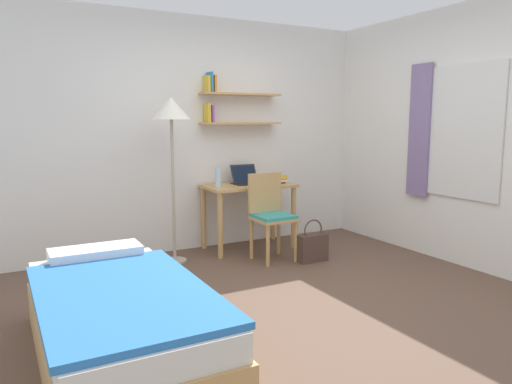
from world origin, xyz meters
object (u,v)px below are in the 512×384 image
at_px(desk, 249,197).
at_px(standing_lamp, 171,118).
at_px(desk_chair, 271,213).
at_px(water_bottle, 218,177).
at_px(bed, 120,322).
at_px(laptop, 246,179).
at_px(handbag, 313,247).
at_px(book_stack, 277,179).

xyz_separation_m(desk, standing_lamp, (-0.94, -0.13, 0.89)).
relative_size(desk_chair, water_bottle, 4.01).
bearing_deg(standing_lamp, desk, 7.70).
height_order(bed, desk_chair, desk_chair).
bearing_deg(desk, bed, -134.52).
xyz_separation_m(desk_chair, laptop, (0.00, 0.58, 0.29)).
xyz_separation_m(desk_chair, water_bottle, (-0.40, 0.45, 0.35)).
height_order(desk_chair, standing_lamp, standing_lamp).
distance_m(standing_lamp, laptop, 1.19).
relative_size(desk, handbag, 2.27).
xyz_separation_m(desk, desk_chair, (0.00, -0.50, -0.10)).
bearing_deg(standing_lamp, book_stack, 5.02).
xyz_separation_m(standing_lamp, water_bottle, (0.54, 0.08, -0.64)).
bearing_deg(standing_lamp, desk_chair, -21.70).
relative_size(bed, handbag, 4.15).
height_order(desk, water_bottle, water_bottle).
bearing_deg(laptop, handbag, -69.27).
bearing_deg(bed, laptop, 46.60).
distance_m(bed, water_bottle, 2.50).
bearing_deg(handbag, laptop, 110.73).
bearing_deg(standing_lamp, handbag, -27.84).
xyz_separation_m(bed, standing_lamp, (0.97, 1.82, 1.25)).
xyz_separation_m(water_bottle, handbag, (0.74, -0.75, -0.70)).
bearing_deg(desk, laptop, 87.05).
height_order(bed, laptop, laptop).
bearing_deg(bed, book_stack, 40.32).
height_order(standing_lamp, handbag, standing_lamp).
relative_size(desk_chair, handbag, 2.02).
height_order(water_bottle, book_stack, water_bottle).
bearing_deg(standing_lamp, bed, -118.23).
bearing_deg(water_bottle, handbag, -45.48).
xyz_separation_m(desk_chair, book_stack, (0.36, 0.49, 0.28)).
xyz_separation_m(bed, desk_chair, (1.91, 1.44, 0.26)).
distance_m(standing_lamp, handbag, 1.96).
relative_size(laptop, handbag, 0.71).
distance_m(laptop, handbag, 1.14).
bearing_deg(desk_chair, book_stack, 53.26).
xyz_separation_m(standing_lamp, handbag, (1.27, -0.67, -1.33)).
bearing_deg(water_bottle, bed, -128.62).
height_order(desk_chair, handbag, desk_chair).
height_order(water_bottle, handbag, water_bottle).
relative_size(desk_chair, standing_lamp, 0.54).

